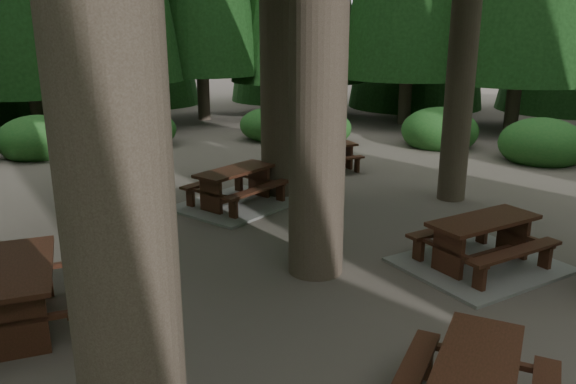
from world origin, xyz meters
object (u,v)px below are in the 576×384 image
picnic_table_b (23,285)px  picnic_table_c (236,193)px  picnic_table_d (326,153)px  picnic_table_a (481,250)px

picnic_table_b → picnic_table_c: picnic_table_b is taller
picnic_table_c → picnic_table_d: picnic_table_c is taller
picnic_table_b → picnic_table_d: (7.81, 4.99, -0.09)m
picnic_table_c → picnic_table_b: bearing=-165.5°
picnic_table_b → picnic_table_d: bearing=-48.8°
picnic_table_a → picnic_table_d: (1.37, 6.54, 0.19)m
picnic_table_a → picnic_table_d: size_ratio=1.38×
picnic_table_a → picnic_table_c: bearing=111.5°
picnic_table_c → picnic_table_a: bearing=-89.6°
picnic_table_a → picnic_table_d: 6.68m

